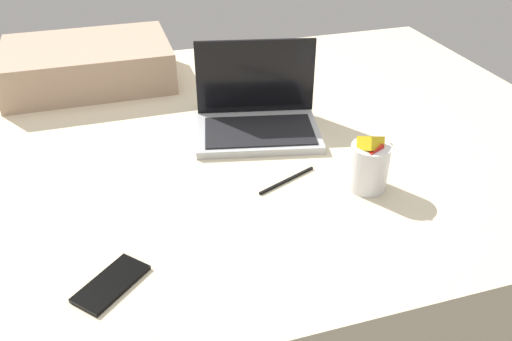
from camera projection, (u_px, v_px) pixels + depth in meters
bed_mattress at (255, 159)px, 150.36cm from camera, size 180.00×140.00×18.00cm
laptop at (258, 116)px, 143.57cm from camera, size 37.13×29.48×23.00cm
snack_cup at (368, 165)px, 119.33cm from camera, size 9.00×9.41×14.52cm
cell_phone at (111, 284)px, 95.70cm from camera, size 14.95×14.43×0.80cm
pillow at (88, 64)px, 170.24cm from camera, size 52.00×36.00×13.00cm
charger_cable at (289, 180)px, 124.38cm from camera, size 15.85×7.27×0.60cm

